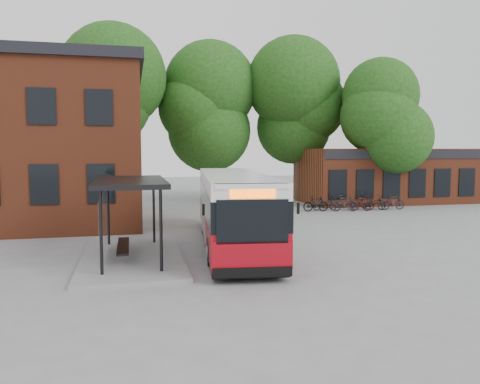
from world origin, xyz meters
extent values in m
plane|color=gray|center=(0.00, 0.00, 0.00)|extent=(100.00, 100.00, 0.00)
imported|color=black|center=(7.77, 10.20, 0.46)|extent=(1.74, 0.62, 0.91)
imported|color=black|center=(6.94, 9.73, 0.50)|extent=(1.68, 0.59, 0.99)
imported|color=black|center=(8.72, 9.34, 0.53)|extent=(1.83, 0.89, 1.06)
imported|color=black|center=(10.08, 10.19, 0.45)|extent=(1.83, 1.05, 0.91)
imported|color=#3E130B|center=(10.09, 9.61, 0.48)|extent=(1.67, 0.83, 0.97)
imported|color=black|center=(10.82, 9.34, 0.50)|extent=(1.99, 1.11, 0.99)
imported|color=black|center=(12.17, 9.38, 0.52)|extent=(1.75, 0.52, 1.04)
camera|label=1|loc=(-4.46, -17.93, 3.92)|focal=35.00mm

